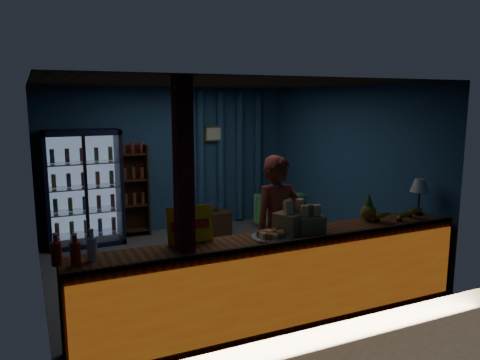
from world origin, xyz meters
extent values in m
plane|color=#515154|center=(0.00, 0.00, 0.00)|extent=(4.60, 4.60, 0.00)
plane|color=navy|center=(0.00, 2.20, 1.30)|extent=(4.60, 0.00, 4.60)
plane|color=navy|center=(0.00, -2.20, 1.30)|extent=(4.60, 0.00, 4.60)
plane|color=navy|center=(-2.30, 0.00, 1.30)|extent=(0.00, 4.40, 4.40)
plane|color=navy|center=(2.30, 0.00, 1.30)|extent=(0.00, 4.40, 4.40)
plane|color=#472D19|center=(0.00, 0.00, 2.60)|extent=(4.60, 4.60, 0.00)
cube|color=brown|center=(0.00, -1.90, 0.47)|extent=(4.40, 0.55, 0.95)
cube|color=#F14B1C|center=(0.00, -2.19, 0.47)|extent=(4.35, 0.02, 0.81)
cube|color=#3E2B13|center=(0.00, -2.17, 0.97)|extent=(4.40, 0.04, 0.04)
cube|color=maroon|center=(-1.05, -1.90, 1.30)|extent=(0.16, 0.16, 2.60)
cube|color=black|center=(-1.55, 2.12, 0.95)|extent=(1.20, 0.06, 1.90)
cube|color=black|center=(-2.12, 1.85, 0.95)|extent=(0.06, 0.60, 1.90)
cube|color=black|center=(-0.98, 1.85, 0.95)|extent=(0.06, 0.60, 1.90)
cube|color=black|center=(-1.55, 1.85, 1.86)|extent=(1.20, 0.60, 0.08)
cube|color=black|center=(-1.55, 1.85, 0.04)|extent=(1.20, 0.60, 0.08)
cube|color=#99B2D8|center=(-1.55, 2.07, 0.95)|extent=(1.08, 0.02, 1.74)
cube|color=white|center=(-1.55, 1.57, 0.95)|extent=(1.12, 0.02, 1.78)
cube|color=black|center=(-1.55, 1.55, 0.95)|extent=(0.05, 0.05, 1.80)
cube|color=silver|center=(-1.55, 1.85, 0.17)|extent=(1.08, 0.48, 0.02)
cylinder|color=red|center=(-2.00, 1.85, 0.30)|extent=(0.07, 0.07, 0.22)
cylinder|color=#165A20|center=(-1.77, 1.85, 0.30)|extent=(0.07, 0.07, 0.22)
cylinder|color=olive|center=(-1.55, 1.85, 0.30)|extent=(0.07, 0.07, 0.22)
cylinder|color=navy|center=(-1.32, 1.85, 0.30)|extent=(0.07, 0.07, 0.22)
cylinder|color=maroon|center=(-1.10, 1.85, 0.30)|extent=(0.07, 0.07, 0.22)
cube|color=silver|center=(-1.55, 1.85, 0.57)|extent=(1.08, 0.48, 0.02)
cylinder|color=#165A20|center=(-2.00, 1.85, 0.70)|extent=(0.07, 0.07, 0.22)
cylinder|color=olive|center=(-1.77, 1.85, 0.70)|extent=(0.07, 0.07, 0.22)
cylinder|color=navy|center=(-1.55, 1.85, 0.70)|extent=(0.07, 0.07, 0.22)
cylinder|color=maroon|center=(-1.32, 1.85, 0.70)|extent=(0.07, 0.07, 0.22)
cylinder|color=red|center=(-1.10, 1.85, 0.70)|extent=(0.07, 0.07, 0.22)
cube|color=silver|center=(-1.55, 1.85, 0.97)|extent=(1.08, 0.48, 0.02)
cylinder|color=olive|center=(-2.00, 1.85, 1.10)|extent=(0.07, 0.07, 0.22)
cylinder|color=navy|center=(-1.77, 1.85, 1.10)|extent=(0.07, 0.07, 0.22)
cylinder|color=maroon|center=(-1.55, 1.85, 1.10)|extent=(0.07, 0.07, 0.22)
cylinder|color=red|center=(-1.32, 1.85, 1.10)|extent=(0.07, 0.07, 0.22)
cylinder|color=#165A20|center=(-1.10, 1.85, 1.10)|extent=(0.07, 0.07, 0.22)
cube|color=silver|center=(-1.55, 1.85, 1.37)|extent=(1.08, 0.48, 0.02)
cylinder|color=navy|center=(-2.00, 1.85, 1.50)|extent=(0.07, 0.07, 0.22)
cylinder|color=maroon|center=(-1.77, 1.85, 1.50)|extent=(0.07, 0.07, 0.22)
cylinder|color=red|center=(-1.55, 1.85, 1.50)|extent=(0.07, 0.07, 0.22)
cylinder|color=#165A20|center=(-1.32, 1.85, 1.50)|extent=(0.07, 0.07, 0.22)
cylinder|color=olive|center=(-1.10, 1.85, 1.50)|extent=(0.07, 0.07, 0.22)
cube|color=#3E2B13|center=(-0.70, 2.15, 0.80)|extent=(0.50, 0.02, 1.60)
cube|color=#3E2B13|center=(-0.93, 2.02, 0.80)|extent=(0.03, 0.28, 1.60)
cube|color=#3E2B13|center=(-0.46, 2.02, 0.80)|extent=(0.03, 0.28, 1.60)
cube|color=#3E2B13|center=(-0.70, 2.02, 0.10)|extent=(0.46, 0.26, 0.02)
cube|color=#3E2B13|center=(-0.70, 2.02, 0.55)|extent=(0.46, 0.26, 0.02)
cube|color=#3E2B13|center=(-0.70, 2.02, 1.00)|extent=(0.46, 0.26, 0.02)
cube|color=#3E2B13|center=(-0.70, 2.02, 1.45)|extent=(0.46, 0.26, 0.02)
cylinder|color=navy|center=(0.20, 2.14, 1.30)|extent=(0.14, 0.14, 2.50)
cylinder|color=navy|center=(0.60, 2.14, 1.30)|extent=(0.14, 0.14, 2.50)
cylinder|color=navy|center=(1.00, 2.14, 1.30)|extent=(0.14, 0.14, 2.50)
cylinder|color=navy|center=(1.40, 2.14, 1.30)|extent=(0.14, 0.14, 2.50)
cylinder|color=navy|center=(1.80, 2.14, 1.30)|extent=(0.14, 0.14, 2.50)
cube|color=gold|center=(0.85, 2.10, 1.75)|extent=(0.36, 0.03, 0.28)
cube|color=silver|center=(0.85, 2.08, 1.75)|extent=(0.30, 0.01, 0.22)
imported|color=maroon|center=(0.29, -1.35, 0.87)|extent=(0.66, 0.45, 1.74)
imported|color=#5CB85C|center=(1.90, 1.41, 0.34)|extent=(0.94, 0.95, 0.67)
cube|color=#3E2B13|center=(0.57, 1.36, 0.22)|extent=(0.51, 0.39, 0.44)
cylinder|color=#3E2B13|center=(0.57, 1.36, 0.49)|extent=(0.09, 0.09, 0.09)
cube|color=#FFE80D|center=(-0.92, -1.68, 1.14)|extent=(0.47, 0.11, 0.38)
cube|color=red|center=(-0.92, -1.70, 1.14)|extent=(0.40, 0.04, 0.09)
cylinder|color=red|center=(-2.20, -1.83, 1.05)|extent=(0.09, 0.09, 0.21)
cylinder|color=red|center=(-2.20, -1.83, 1.20)|extent=(0.04, 0.04, 0.08)
cylinder|color=white|center=(-2.20, -1.83, 1.23)|extent=(0.04, 0.04, 0.02)
cylinder|color=red|center=(-2.05, -1.91, 1.05)|extent=(0.09, 0.09, 0.21)
cylinder|color=red|center=(-2.05, -1.91, 1.20)|extent=(0.04, 0.04, 0.08)
cylinder|color=white|center=(-2.05, -1.91, 1.23)|extent=(0.04, 0.04, 0.02)
cylinder|color=silver|center=(-1.90, -1.83, 1.05)|extent=(0.09, 0.09, 0.21)
cylinder|color=silver|center=(-1.90, -1.83, 1.20)|extent=(0.04, 0.04, 0.08)
cylinder|color=white|center=(-1.90, -1.83, 1.23)|extent=(0.04, 0.04, 0.02)
cube|color=#A48D4F|center=(0.20, -1.80, 1.06)|extent=(0.43, 0.39, 0.22)
cube|color=orange|center=(0.12, -1.84, 1.24)|extent=(0.11, 0.09, 0.14)
cube|color=#BC6D23|center=(0.20, -1.80, 1.24)|extent=(0.11, 0.09, 0.14)
cube|color=orange|center=(0.28, -1.77, 1.24)|extent=(0.11, 0.09, 0.14)
cube|color=#A48D4F|center=(0.36, -1.90, 1.05)|extent=(0.33, 0.28, 0.19)
cube|color=orange|center=(0.29, -1.89, 1.20)|extent=(0.08, 0.06, 0.12)
cube|color=#BC6D23|center=(0.36, -1.90, 1.20)|extent=(0.08, 0.06, 0.12)
cube|color=orange|center=(0.44, -1.91, 1.20)|extent=(0.08, 0.06, 0.12)
cylinder|color=silver|center=(-0.10, -1.91, 0.96)|extent=(0.44, 0.44, 0.02)
cube|color=orange|center=(-0.02, -1.91, 1.00)|extent=(0.09, 0.07, 0.05)
cube|color=#BC6D23|center=(-0.04, -1.85, 1.00)|extent=(0.11, 0.11, 0.05)
cube|color=orange|center=(-0.10, -1.83, 1.00)|extent=(0.07, 0.09, 0.05)
cube|color=#BC6D23|center=(-0.17, -1.85, 1.00)|extent=(0.11, 0.11, 0.05)
cube|color=orange|center=(-0.19, -1.91, 1.00)|extent=(0.09, 0.07, 0.05)
cube|color=#BC6D23|center=(-0.17, -1.97, 1.00)|extent=(0.11, 0.11, 0.05)
cube|color=orange|center=(-0.10, -2.00, 1.00)|extent=(0.07, 0.09, 0.05)
cube|color=#BC6D23|center=(-0.04, -1.97, 1.00)|extent=(0.11, 0.11, 0.05)
cylinder|color=black|center=(2.05, -1.80, 0.97)|extent=(0.11, 0.11, 0.04)
cylinder|color=black|center=(2.05, -1.80, 1.13)|extent=(0.02, 0.02, 0.32)
cone|color=white|center=(2.05, -1.80, 1.33)|extent=(0.23, 0.23, 0.16)
sphere|color=olive|center=(1.27, -1.78, 1.06)|extent=(0.19, 0.19, 0.19)
cone|color=#265B1F|center=(1.27, -1.78, 1.22)|extent=(0.11, 0.11, 0.15)
camera|label=1|loc=(-2.39, -6.04, 2.38)|focal=35.00mm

